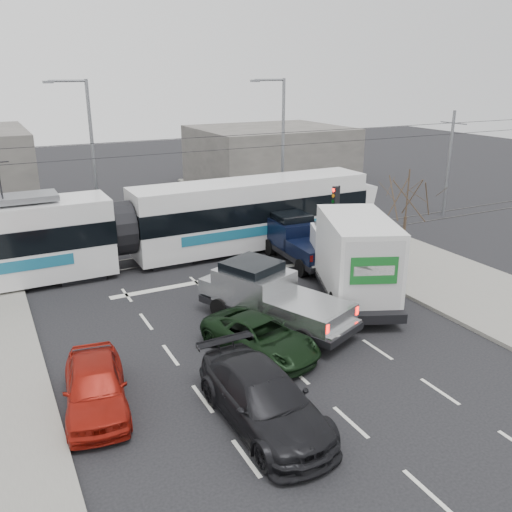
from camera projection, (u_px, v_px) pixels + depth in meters
name	position (u px, v px, depth m)	size (l,w,h in m)	color
ground	(293.00, 326.00, 21.11)	(120.00, 120.00, 0.00)	black
sidewalk_right	(461.00, 285.00, 24.97)	(6.00, 60.00, 0.15)	gray
rails	(199.00, 253.00, 29.52)	(60.00, 1.60, 0.03)	#33302D
building_right	(270.00, 157.00, 45.68)	(12.00, 10.00, 5.00)	slate
bare_tree	(407.00, 198.00, 25.27)	(2.40, 2.40, 5.00)	#47382B
traffic_signal	(336.00, 205.00, 28.48)	(0.44, 0.44, 3.60)	black
street_lamp_near	(280.00, 142.00, 34.39)	(2.38, 0.25, 9.00)	slate
street_lamp_far	(89.00, 150.00, 31.10)	(2.38, 0.25, 9.00)	slate
catenary	(196.00, 183.00, 28.26)	(60.00, 0.20, 7.00)	black
tram	(120.00, 230.00, 26.63)	(27.93, 2.94, 5.70)	silver
silver_pickup	(268.00, 295.00, 21.06)	(4.47, 6.79, 2.34)	black
box_truck	(353.00, 257.00, 23.25)	(5.29, 7.87, 3.73)	black
navy_pickup	(298.00, 239.00, 27.99)	(2.42, 5.69, 2.36)	black
green_car	(260.00, 337.00, 18.88)	(2.11, 4.59, 1.27)	black
red_car	(95.00, 386.00, 15.75)	(1.75, 4.35, 1.48)	maroon
dark_car	(264.00, 399.00, 15.06)	(2.19, 5.38, 1.56)	black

